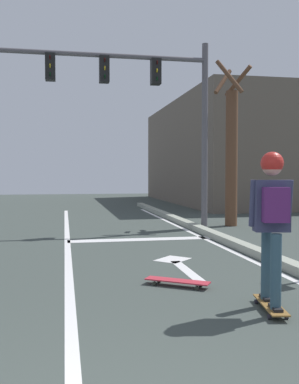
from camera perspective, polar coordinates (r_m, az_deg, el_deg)
The scene contains 12 objects.
lane_line_center at distance 7.67m, azimuth -10.48°, elevation -8.57°, with size 0.12×20.00×0.01m, color silver.
lane_line_curbside at distance 8.26m, azimuth 11.19°, elevation -7.79°, with size 0.12×20.00×0.01m, color silver.
stop_bar at distance 9.79m, azimuth -1.19°, elevation -6.15°, with size 3.17×0.40×0.01m, color silver.
lane_arrow_stem at distance 6.77m, azimuth 4.78°, elevation -10.02°, with size 0.16×1.40×0.01m, color silver.
lane_arrow_head at distance 7.57m, azimuth 3.02°, elevation -8.68°, with size 0.56×0.44×0.01m, color silver.
curb_strip at distance 8.35m, azimuth 12.79°, elevation -7.23°, with size 0.24×24.00×0.14m, color #999E8D.
skateboard at distance 5.00m, azimuth 15.36°, elevation -13.92°, with size 0.32×0.79×0.08m.
skater at distance 4.79m, azimuth 15.56°, elevation -2.11°, with size 0.44×0.61×1.61m.
spare_skateboard at distance 5.82m, azimuth 3.61°, elevation -11.43°, with size 0.81×0.63×0.08m.
traffic_signal_mast at distance 11.40m, azimuth -0.85°, elevation 12.74°, with size 5.30×0.34×4.81m.
roadside_tree at distance 12.48m, azimuth 10.54°, elevation 5.19°, with size 1.07×1.08×4.55m.
building_block at distance 23.48m, azimuth 14.08°, elevation 4.86°, with size 9.36×12.44×4.98m, color #65594D.
Camera 1 is at (-0.28, -1.53, 1.46)m, focal length 41.26 mm.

